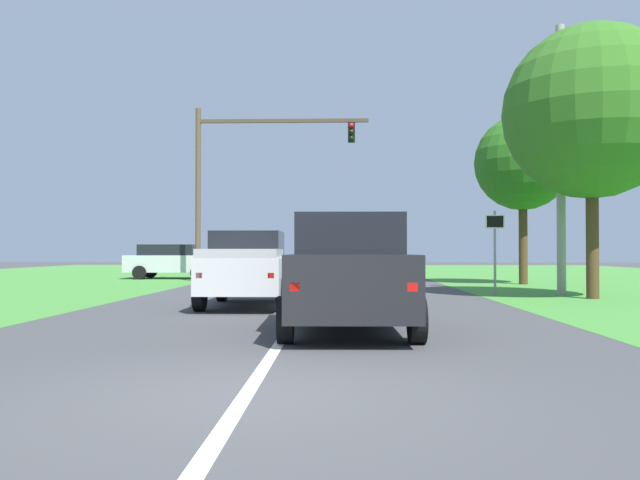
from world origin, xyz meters
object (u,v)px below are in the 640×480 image
at_px(utility_pole_right, 561,160).
at_px(extra_tree_1, 592,112).
at_px(pickup_truck_lead, 249,268).
at_px(keep_moving_sign, 495,241).
at_px(traffic_light, 242,167).
at_px(red_suv_near, 348,271).
at_px(oak_tree_right, 523,163).
at_px(crossing_suv_far, 172,261).

height_order(utility_pole_right, extra_tree_1, utility_pole_right).
distance_m(pickup_truck_lead, keep_moving_sign, 8.41).
height_order(pickup_truck_lead, traffic_light, traffic_light).
bearing_deg(pickup_truck_lead, extra_tree_1, 16.28).
relative_size(keep_moving_sign, extra_tree_1, 0.33).
bearing_deg(red_suv_near, utility_pole_right, 54.09).
bearing_deg(traffic_light, keep_moving_sign, -43.48).
relative_size(traffic_light, oak_tree_right, 1.12).
relative_size(pickup_truck_lead, traffic_light, 0.61).
height_order(pickup_truck_lead, crossing_suv_far, pickup_truck_lead).
bearing_deg(keep_moving_sign, pickup_truck_lead, -149.47).
relative_size(pickup_truck_lead, oak_tree_right, 0.68).
distance_m(red_suv_near, crossing_suv_far, 22.71).
xyz_separation_m(crossing_suv_far, utility_pole_right, (15.53, -11.44, 3.42)).
relative_size(crossing_suv_far, extra_tree_1, 0.57).
xyz_separation_m(keep_moving_sign, oak_tree_right, (2.79, 6.76, 3.39)).
bearing_deg(crossing_suv_far, red_suv_near, -67.79).
bearing_deg(utility_pole_right, extra_tree_1, -79.35).
height_order(red_suv_near, utility_pole_right, utility_pole_right).
xyz_separation_m(red_suv_near, keep_moving_sign, (4.77, 9.30, 0.66)).
bearing_deg(pickup_truck_lead, crossing_suv_far, 110.99).
relative_size(traffic_light, utility_pole_right, 0.92).
bearing_deg(traffic_light, utility_pole_right, -36.67).
height_order(oak_tree_right, extra_tree_1, extra_tree_1).
bearing_deg(crossing_suv_far, pickup_truck_lead, -69.01).
height_order(keep_moving_sign, utility_pole_right, utility_pole_right).
relative_size(traffic_light, keep_moving_sign, 2.98).
bearing_deg(oak_tree_right, crossing_suv_far, 162.91).
relative_size(keep_moving_sign, oak_tree_right, 0.38).
distance_m(red_suv_near, pickup_truck_lead, 5.61).
xyz_separation_m(pickup_truck_lead, extra_tree_1, (9.72, 2.84, 4.52)).
bearing_deg(traffic_light, pickup_truck_lead, -80.70).
bearing_deg(crossing_suv_far, extra_tree_1, -39.67).
relative_size(oak_tree_right, extra_tree_1, 0.88).
bearing_deg(utility_pole_right, crossing_suv_far, 143.63).
relative_size(pickup_truck_lead, keep_moving_sign, 1.81).
bearing_deg(pickup_truck_lead, red_suv_near, -64.06).
bearing_deg(oak_tree_right, utility_pole_right, -95.40).
relative_size(red_suv_near, utility_pole_right, 0.53).
height_order(pickup_truck_lead, oak_tree_right, oak_tree_right).
xyz_separation_m(traffic_light, utility_pole_right, (11.55, -8.60, -0.95)).
bearing_deg(traffic_light, red_suv_near, -75.79).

